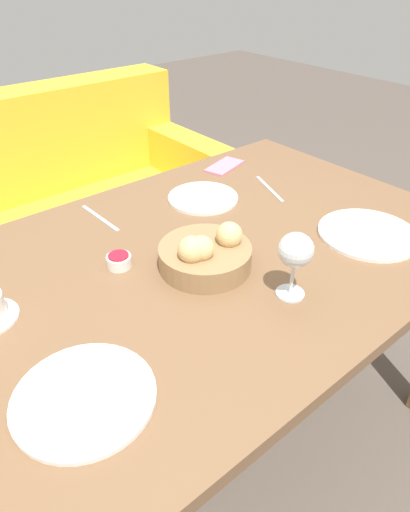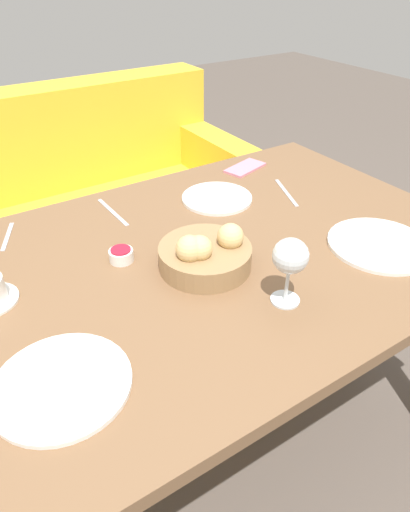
{
  "view_description": "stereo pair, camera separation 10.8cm",
  "coord_description": "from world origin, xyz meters",
  "px_view_note": "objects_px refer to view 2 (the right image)",
  "views": [
    {
      "loc": [
        -0.55,
        -0.74,
        1.39
      ],
      "look_at": [
        0.03,
        -0.05,
        0.78
      ],
      "focal_mm": 32.0,
      "sensor_mm": 36.0,
      "label": 1
    },
    {
      "loc": [
        -0.46,
        -0.8,
        1.39
      ],
      "look_at": [
        0.03,
        -0.05,
        0.78
      ],
      "focal_mm": 32.0,
      "sensor_mm": 36.0,
      "label": 2
    }
  ],
  "objects_px": {
    "bread_basket": "(206,254)",
    "jam_bowl_berry": "(121,255)",
    "plate_far_center": "(217,198)",
    "plate_near_right": "(380,245)",
    "spoon_coffee": "(8,236)",
    "fork_silver": "(113,212)",
    "knife_silver": "(286,192)",
    "couch": "(37,237)",
    "cell_phone": "(245,168)",
    "wine_glass": "(290,258)",
    "plate_near_left": "(62,384)"
  },
  "relations": [
    {
      "from": "bread_basket",
      "to": "jam_bowl_berry",
      "type": "bearing_deg",
      "value": 139.03
    },
    {
      "from": "plate_far_center",
      "to": "plate_near_right",
      "type": "bearing_deg",
      "value": -65.39
    },
    {
      "from": "spoon_coffee",
      "to": "plate_near_right",
      "type": "bearing_deg",
      "value": -35.76
    },
    {
      "from": "fork_silver",
      "to": "bread_basket",
      "type": "bearing_deg",
      "value": -78.43
    },
    {
      "from": "fork_silver",
      "to": "jam_bowl_berry",
      "type": "bearing_deg",
      "value": -108.46
    },
    {
      "from": "knife_silver",
      "to": "couch",
      "type": "bearing_deg",
      "value": 124.28
    },
    {
      "from": "cell_phone",
      "to": "bread_basket",
      "type": "bearing_deg",
      "value": -136.27
    },
    {
      "from": "plate_near_right",
      "to": "wine_glass",
      "type": "xyz_separation_m",
      "value": [
        -0.35,
        -0.03,
        0.11
      ]
    },
    {
      "from": "couch",
      "to": "plate_far_center",
      "type": "height_order",
      "value": "couch"
    },
    {
      "from": "knife_silver",
      "to": "plate_far_center",
      "type": "bearing_deg",
      "value": 158.98
    },
    {
      "from": "plate_near_left",
      "to": "jam_bowl_berry",
      "type": "distance_m",
      "value": 0.39
    },
    {
      "from": "fork_silver",
      "to": "spoon_coffee",
      "type": "height_order",
      "value": "same"
    },
    {
      "from": "spoon_coffee",
      "to": "cell_phone",
      "type": "relative_size",
      "value": 0.82
    },
    {
      "from": "couch",
      "to": "fork_silver",
      "type": "bearing_deg",
      "value": -81.91
    },
    {
      "from": "plate_near_left",
      "to": "wine_glass",
      "type": "xyz_separation_m",
      "value": [
        0.48,
        -0.04,
        0.11
      ]
    },
    {
      "from": "wine_glass",
      "to": "fork_silver",
      "type": "bearing_deg",
      "value": 104.94
    },
    {
      "from": "couch",
      "to": "bread_basket",
      "type": "relative_size",
      "value": 8.53
    },
    {
      "from": "plate_near_right",
      "to": "jam_bowl_berry",
      "type": "distance_m",
      "value": 0.66
    },
    {
      "from": "knife_silver",
      "to": "cell_phone",
      "type": "bearing_deg",
      "value": 88.72
    },
    {
      "from": "plate_near_left",
      "to": "fork_silver",
      "type": "relative_size",
      "value": 1.3
    },
    {
      "from": "plate_near_left",
      "to": "wine_glass",
      "type": "distance_m",
      "value": 0.5
    },
    {
      "from": "spoon_coffee",
      "to": "knife_silver",
      "type": "bearing_deg",
      "value": -14.48
    },
    {
      "from": "couch",
      "to": "spoon_coffee",
      "type": "xyz_separation_m",
      "value": [
        -0.19,
        -0.69,
        0.43
      ]
    },
    {
      "from": "couch",
      "to": "spoon_coffee",
      "type": "bearing_deg",
      "value": -105.23
    },
    {
      "from": "spoon_coffee",
      "to": "cell_phone",
      "type": "height_order",
      "value": "cell_phone"
    },
    {
      "from": "wine_glass",
      "to": "cell_phone",
      "type": "bearing_deg",
      "value": 59.78
    },
    {
      "from": "bread_basket",
      "to": "spoon_coffee",
      "type": "relative_size",
      "value": 1.64
    },
    {
      "from": "fork_silver",
      "to": "knife_silver",
      "type": "distance_m",
      "value": 0.54
    },
    {
      "from": "plate_near_left",
      "to": "wine_glass",
      "type": "bearing_deg",
      "value": -4.21
    },
    {
      "from": "jam_bowl_berry",
      "to": "couch",
      "type": "bearing_deg",
      "value": 91.3
    },
    {
      "from": "plate_near_right",
      "to": "spoon_coffee",
      "type": "relative_size",
      "value": 1.95
    },
    {
      "from": "plate_near_left",
      "to": "cell_phone",
      "type": "distance_m",
      "value": 1.02
    },
    {
      "from": "plate_near_left",
      "to": "fork_silver",
      "type": "bearing_deg",
      "value": 58.52
    },
    {
      "from": "plate_near_right",
      "to": "cell_phone",
      "type": "distance_m",
      "value": 0.58
    },
    {
      "from": "plate_near_right",
      "to": "cell_phone",
      "type": "relative_size",
      "value": 1.6
    },
    {
      "from": "plate_far_center",
      "to": "fork_silver",
      "type": "relative_size",
      "value": 1.13
    },
    {
      "from": "knife_silver",
      "to": "cell_phone",
      "type": "distance_m",
      "value": 0.22
    },
    {
      "from": "couch",
      "to": "knife_silver",
      "type": "xyz_separation_m",
      "value": [
        0.61,
        -0.89,
        0.43
      ]
    },
    {
      "from": "couch",
      "to": "wine_glass",
      "type": "bearing_deg",
      "value": -78.81
    },
    {
      "from": "knife_silver",
      "to": "wine_glass",
      "type": "bearing_deg",
      "value": -131.73
    },
    {
      "from": "couch",
      "to": "wine_glass",
      "type": "height_order",
      "value": "wine_glass"
    },
    {
      "from": "jam_bowl_berry",
      "to": "plate_near_right",
      "type": "bearing_deg",
      "value": -27.49
    },
    {
      "from": "jam_bowl_berry",
      "to": "wine_glass",
      "type": "bearing_deg",
      "value": -55.18
    },
    {
      "from": "wine_glass",
      "to": "cell_phone",
      "type": "xyz_separation_m",
      "value": [
        0.36,
        0.62,
        -0.11
      ]
    },
    {
      "from": "plate_near_left",
      "to": "spoon_coffee",
      "type": "distance_m",
      "value": 0.57
    },
    {
      "from": "fork_silver",
      "to": "plate_far_center",
      "type": "bearing_deg",
      "value": -18.2
    },
    {
      "from": "plate_near_right",
      "to": "plate_near_left",
      "type": "bearing_deg",
      "value": 179.79
    },
    {
      "from": "couch",
      "to": "fork_silver",
      "type": "distance_m",
      "value": 0.84
    },
    {
      "from": "bread_basket",
      "to": "spoon_coffee",
      "type": "distance_m",
      "value": 0.55
    },
    {
      "from": "bread_basket",
      "to": "cell_phone",
      "type": "height_order",
      "value": "bread_basket"
    }
  ]
}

